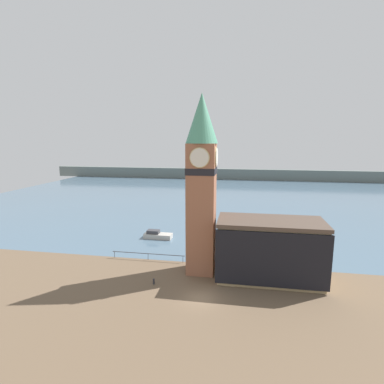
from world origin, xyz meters
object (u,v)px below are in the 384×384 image
object	(u,v)px
boat_near	(157,235)
mooring_bollard_near	(154,281)
pier_building	(270,250)
clock_tower	(202,181)

from	to	relation	value
boat_near	mooring_bollard_near	size ratio (longest dim) A/B	6.79
pier_building	mooring_bollard_near	xyz separation A→B (m)	(-15.07, -4.20, -3.72)
clock_tower	boat_near	xyz separation A→B (m)	(-10.42, 13.16, -12.68)
boat_near	mooring_bollard_near	world-z (taller)	boat_near
pier_building	boat_near	world-z (taller)	pier_building
mooring_bollard_near	pier_building	bearing A→B (deg)	15.58
clock_tower	mooring_bollard_near	size ratio (longest dim) A/B	31.42
clock_tower	mooring_bollard_near	bearing A→B (deg)	-138.14
pier_building	boat_near	size ratio (longest dim) A/B	2.62
pier_building	mooring_bollard_near	size ratio (longest dim) A/B	17.80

